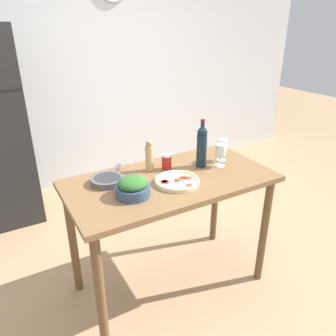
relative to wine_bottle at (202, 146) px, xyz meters
name	(u,v)px	position (x,y,z in m)	size (l,w,h in m)	color
ground_plane	(170,282)	(-0.28, -0.06, -1.03)	(14.00, 14.00, 0.00)	tan
wall_back	(76,72)	(-0.28, 2.02, 0.27)	(6.40, 0.09, 2.60)	silver
prep_counter	(171,195)	(-0.28, -0.06, -0.28)	(1.35, 0.70, 0.88)	brown
wine_bottle	(202,146)	(0.00, 0.00, 0.00)	(0.07, 0.07, 0.34)	#142833
wine_glass_near	(220,151)	(0.12, -0.06, -0.04)	(0.07, 0.07, 0.16)	silver
wine_glass_far	(222,146)	(0.19, 0.01, -0.04)	(0.07, 0.07, 0.16)	silver
pepper_mill	(149,156)	(-0.34, 0.12, -0.05)	(0.06, 0.06, 0.22)	tan
salad_bowl	(133,187)	(-0.59, -0.15, -0.10)	(0.21, 0.21, 0.12)	#384C6B
homemade_pizza	(177,181)	(-0.28, -0.14, -0.14)	(0.28, 0.28, 0.03)	beige
salt_canister	(167,162)	(-0.23, 0.08, -0.10)	(0.07, 0.07, 0.11)	#B2231E
cast_iron_skillet	(107,180)	(-0.66, 0.08, -0.13)	(0.26, 0.28, 0.04)	#56565B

